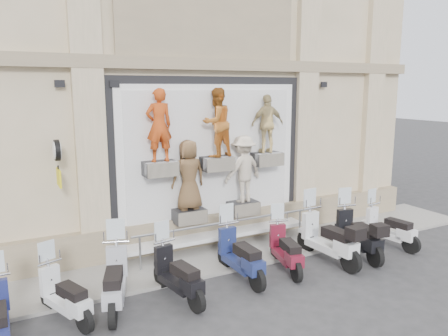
% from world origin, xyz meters
% --- Properties ---
extents(ground, '(90.00, 90.00, 0.00)m').
position_xyz_m(ground, '(0.00, 0.00, 0.00)').
color(ground, '#2F2F31').
rests_on(ground, ground).
extents(sidewalk, '(16.00, 2.20, 0.08)m').
position_xyz_m(sidewalk, '(0.00, 2.10, 0.04)').
color(sidewalk, '#989590').
rests_on(sidewalk, ground).
extents(building, '(14.00, 8.60, 12.00)m').
position_xyz_m(building, '(0.00, 7.00, 6.00)').
color(building, beige).
rests_on(building, ground).
extents(shop_vitrine, '(5.60, 0.88, 4.30)m').
position_xyz_m(shop_vitrine, '(0.06, 2.74, 2.41)').
color(shop_vitrine, black).
rests_on(shop_vitrine, ground).
extents(guard_rail, '(5.06, 0.10, 0.93)m').
position_xyz_m(guard_rail, '(0.00, 2.00, 0.47)').
color(guard_rail, '#9EA0A5').
rests_on(guard_rail, ground).
extents(clock_sign_bracket, '(0.10, 0.80, 1.02)m').
position_xyz_m(clock_sign_bracket, '(-3.90, 2.47, 2.80)').
color(clock_sign_bracket, black).
rests_on(clock_sign_bracket, ground).
extents(scooter_b, '(1.11, 1.81, 1.41)m').
position_xyz_m(scooter_b, '(-4.16, 0.60, 0.71)').
color(scooter_b, silver).
rests_on(scooter_b, ground).
extents(scooter_c, '(1.18, 2.08, 1.63)m').
position_xyz_m(scooter_c, '(-3.22, 0.63, 0.81)').
color(scooter_c, '#989AA5').
rests_on(scooter_c, ground).
extents(scooter_d, '(0.84, 1.92, 1.51)m').
position_xyz_m(scooter_d, '(-2.00, 0.42, 0.76)').
color(scooter_d, black).
rests_on(scooter_d, ground).
extents(scooter_e, '(0.59, 1.97, 1.60)m').
position_xyz_m(scooter_e, '(-0.40, 0.66, 0.80)').
color(scooter_e, navy).
rests_on(scooter_e, ground).
extents(scooter_f, '(0.96, 1.89, 1.48)m').
position_xyz_m(scooter_f, '(0.79, 0.57, 0.74)').
color(scooter_f, '#5C0F20').
rests_on(scooter_f, ground).
extents(scooter_g, '(0.74, 2.16, 1.73)m').
position_xyz_m(scooter_g, '(1.99, 0.49, 0.86)').
color(scooter_g, silver).
rests_on(scooter_g, ground).
extents(scooter_h, '(0.94, 2.11, 1.65)m').
position_xyz_m(scooter_h, '(2.94, 0.44, 0.83)').
color(scooter_h, black).
rests_on(scooter_h, ground).
extents(scooter_i, '(0.78, 1.89, 1.49)m').
position_xyz_m(scooter_i, '(4.20, 0.55, 0.75)').
color(scooter_i, silver).
rests_on(scooter_i, ground).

